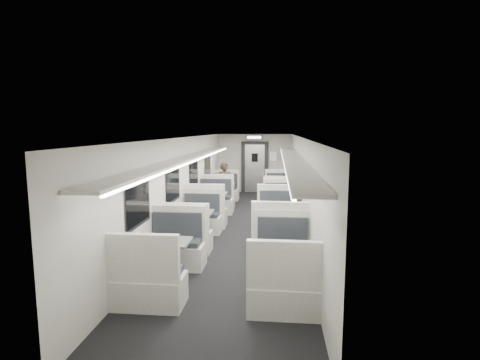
% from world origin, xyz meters
% --- Properties ---
extents(room, '(3.24, 12.24, 2.64)m').
position_xyz_m(room, '(0.00, 0.00, 1.20)').
color(room, black).
rests_on(room, ground).
extents(booth_left_a, '(1.01, 2.04, 1.09)m').
position_xyz_m(booth_left_a, '(-1.00, 3.47, 0.37)').
color(booth_left_a, white).
rests_on(booth_left_a, room).
extents(booth_left_b, '(1.10, 2.23, 1.19)m').
position_xyz_m(booth_left_b, '(-1.00, 1.18, 0.40)').
color(booth_left_b, white).
rests_on(booth_left_b, room).
extents(booth_left_c, '(1.01, 2.05, 1.10)m').
position_xyz_m(booth_left_c, '(-1.00, -0.97, 0.37)').
color(booth_left_c, white).
rests_on(booth_left_c, room).
extents(booth_left_d, '(1.07, 2.16, 1.16)m').
position_xyz_m(booth_left_d, '(-1.00, -3.40, 0.39)').
color(booth_left_d, white).
rests_on(booth_left_d, room).
extents(booth_right_a, '(1.05, 2.14, 1.14)m').
position_xyz_m(booth_right_a, '(1.00, 3.34, 0.38)').
color(booth_right_a, white).
rests_on(booth_right_a, room).
extents(booth_right_b, '(1.03, 2.09, 1.12)m').
position_xyz_m(booth_right_b, '(1.00, 1.04, 0.37)').
color(booth_right_b, white).
rests_on(booth_right_b, room).
extents(booth_right_c, '(1.17, 2.36, 1.26)m').
position_xyz_m(booth_right_c, '(1.00, -1.34, 0.42)').
color(booth_right_c, white).
rests_on(booth_right_c, room).
extents(booth_right_d, '(1.04, 2.10, 1.12)m').
position_xyz_m(booth_right_d, '(1.00, -3.46, 0.38)').
color(booth_right_d, white).
rests_on(booth_right_d, room).
extents(passenger, '(0.64, 0.53, 1.50)m').
position_xyz_m(passenger, '(-0.83, 3.00, 0.75)').
color(passenger, black).
rests_on(passenger, room).
extents(window_a, '(0.02, 1.18, 0.84)m').
position_xyz_m(window_a, '(-1.49, 3.40, 1.35)').
color(window_a, black).
rests_on(window_a, room).
extents(window_b, '(0.02, 1.18, 0.84)m').
position_xyz_m(window_b, '(-1.49, 1.20, 1.35)').
color(window_b, black).
rests_on(window_b, room).
extents(window_c, '(0.02, 1.18, 0.84)m').
position_xyz_m(window_c, '(-1.49, -1.00, 1.35)').
color(window_c, black).
rests_on(window_c, room).
extents(window_d, '(0.02, 1.18, 0.84)m').
position_xyz_m(window_d, '(-1.49, -3.20, 1.35)').
color(window_d, black).
rests_on(window_d, room).
extents(luggage_rack_left, '(0.46, 10.40, 0.09)m').
position_xyz_m(luggage_rack_left, '(-1.24, -0.30, 1.92)').
color(luggage_rack_left, white).
rests_on(luggage_rack_left, room).
extents(luggage_rack_right, '(0.46, 10.40, 0.09)m').
position_xyz_m(luggage_rack_right, '(1.24, -0.30, 1.92)').
color(luggage_rack_right, white).
rests_on(luggage_rack_right, room).
extents(vestibule_door, '(1.10, 0.13, 2.10)m').
position_xyz_m(vestibule_door, '(0.00, 5.93, 1.04)').
color(vestibule_door, black).
rests_on(vestibule_door, room).
extents(exit_sign, '(0.62, 0.12, 0.16)m').
position_xyz_m(exit_sign, '(0.00, 5.44, 2.28)').
color(exit_sign, black).
rests_on(exit_sign, room).
extents(wall_notice, '(0.32, 0.02, 0.40)m').
position_xyz_m(wall_notice, '(0.75, 5.92, 1.50)').
color(wall_notice, white).
rests_on(wall_notice, room).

